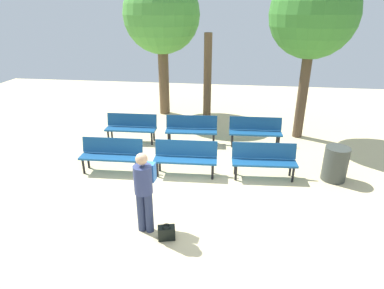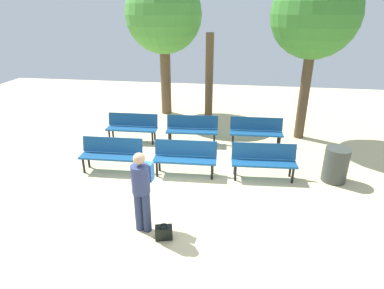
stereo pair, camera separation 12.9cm
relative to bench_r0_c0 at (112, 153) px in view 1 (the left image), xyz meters
name	(u,v)px [view 1 (the left image)]	position (x,y,z in m)	size (l,w,h in m)	color
ground_plane	(179,207)	(2.01, -1.46, -0.50)	(24.00, 24.00, 0.00)	beige
bench_r0_c0	(112,153)	(0.00, 0.00, 0.00)	(1.61, 0.53, 0.87)	navy
bench_r0_c1	(186,156)	(1.94, 0.09, 0.00)	(1.62, 0.54, 0.87)	navy
bench_r0_c2	(264,159)	(3.91, 0.19, 0.00)	(1.63, 0.58, 0.87)	navy
bench_r1_c0	(131,126)	(-0.11, 2.05, 0.00)	(1.61, 0.53, 0.87)	navy
bench_r1_c1	(191,128)	(1.81, 2.13, 0.00)	(1.63, 0.59, 0.87)	navy
bench_r1_c2	(255,130)	(3.79, 2.24, 0.00)	(1.62, 0.54, 0.87)	navy
tree_0	(208,78)	(2.07, 4.63, 1.08)	(0.29, 0.29, 3.16)	brown
tree_1	(313,15)	(5.24, 3.16, 3.27)	(2.56, 2.56, 5.09)	#4C3A28
tree_2	(162,16)	(0.32, 5.10, 3.18)	(2.81, 2.81, 5.14)	brown
visitor_with_backpack	(144,188)	(1.52, -2.26, 0.43)	(0.37, 0.55, 1.65)	navy
handbag	(166,233)	(1.96, -2.49, -0.37)	(0.35, 0.25, 0.29)	black
trash_bin	(335,164)	(5.66, 0.28, -0.07)	(0.59, 0.59, 0.87)	#383D38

